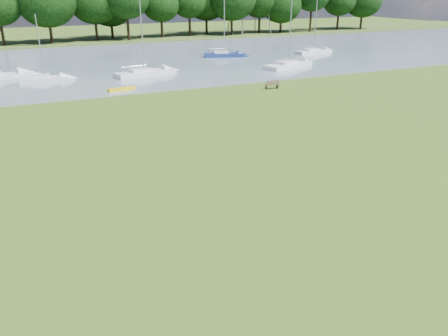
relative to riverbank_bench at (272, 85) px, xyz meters
name	(u,v)px	position (x,y,z in m)	size (l,w,h in m)	color
ground	(215,189)	(-14.39, -18.69, -0.43)	(220.00, 220.00, 0.00)	#596C25
river	(84,64)	(-14.39, 23.31, -0.43)	(220.00, 40.00, 0.10)	slate
far_bank	(59,41)	(-14.39, 53.31, -0.43)	(220.00, 20.00, 0.40)	#4C6626
riverbank_bench	(272,85)	(0.00, 0.00, 0.00)	(1.39, 0.48, 0.85)	brown
kayak	(122,89)	(-13.53, 5.31, -0.24)	(2.69, 0.63, 0.27)	yellow
tree_line	(63,4)	(-13.18, 49.31, 6.18)	(145.62, 9.14, 11.06)	black
sailboat_3	(224,53)	(4.77, 21.39, 0.12)	(5.89, 3.31, 8.25)	navy
sailboat_4	(288,63)	(8.16, 9.92, 0.12)	(7.76, 4.70, 10.11)	white
sailboat_5	(144,71)	(-9.52, 11.90, 0.13)	(7.02, 3.45, 9.79)	white
sailboat_7	(44,77)	(-19.84, 13.53, 0.02)	(5.04, 2.04, 6.67)	white
sailboat_8	(313,50)	(18.37, 18.85, 0.11)	(6.37, 2.64, 9.14)	white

